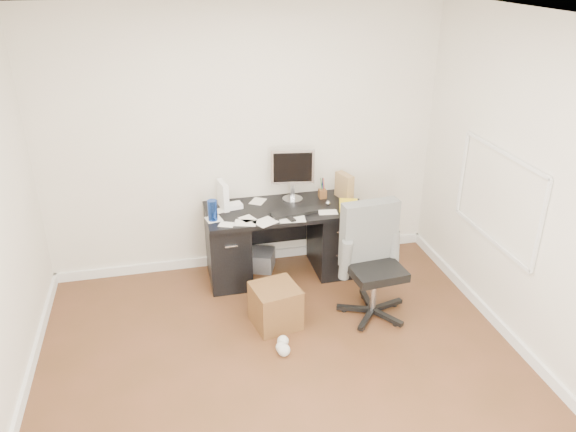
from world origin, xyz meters
name	(u,v)px	position (x,y,z in m)	size (l,w,h in m)	color
ground	(289,384)	(0.00, 0.00, 0.00)	(4.00, 4.00, 0.00)	#4A3018
room_shell	(293,187)	(0.03, 0.03, 1.66)	(4.02, 4.02, 2.71)	silver
desk	(281,239)	(0.30, 1.65, 0.40)	(1.50, 0.70, 0.75)	black
loose_papers	(262,212)	(0.10, 1.60, 0.75)	(1.10, 0.60, 0.00)	silver
lcd_monitor	(293,175)	(0.46, 1.82, 1.03)	(0.44, 0.25, 0.55)	#B3B4B8
keyboard	(294,212)	(0.40, 1.50, 0.76)	(0.45, 0.15, 0.03)	black
computer_mouse	(328,203)	(0.77, 1.61, 0.78)	(0.05, 0.05, 0.05)	#B3B4B8
travel_mug	(213,210)	(-0.39, 1.53, 0.85)	(0.09, 0.09, 0.20)	#153797
white_binder	(223,195)	(-0.26, 1.79, 0.89)	(0.11, 0.24, 0.28)	white
magazine_file	(344,186)	(0.99, 1.76, 0.88)	(0.11, 0.23, 0.26)	olive
pen_cup	(323,188)	(0.77, 1.81, 0.86)	(0.09, 0.09, 0.22)	brown
yellow_book	(349,205)	(0.97, 1.52, 0.77)	(0.20, 0.25, 0.04)	yellow
paper_remote	(292,218)	(0.35, 1.39, 0.76)	(0.25, 0.20, 0.02)	silver
office_chair	(376,264)	(0.97, 0.75, 0.53)	(0.60, 0.60, 1.07)	#565856
pc_tower	(348,242)	(1.04, 1.70, 0.25)	(0.22, 0.50, 0.50)	beige
shopping_bag	(362,247)	(1.17, 1.64, 0.21)	(0.30, 0.22, 0.41)	silver
wicker_basket	(275,306)	(0.06, 0.80, 0.19)	(0.39, 0.39, 0.39)	#4D2C17
desk_printer	(258,260)	(0.08, 1.81, 0.10)	(0.34, 0.28, 0.20)	slate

